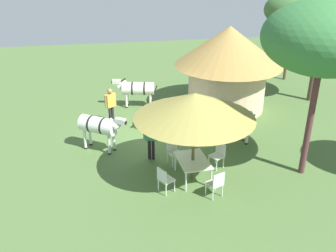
% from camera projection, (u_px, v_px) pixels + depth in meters
% --- Properties ---
extents(ground_plane, '(36.00, 36.00, 0.00)m').
position_uv_depth(ground_plane, '(157.00, 136.00, 15.64)').
color(ground_plane, '#4A6835').
extents(thatched_hut, '(5.07, 5.07, 3.98)m').
position_uv_depth(thatched_hut, '(228.00, 62.00, 17.54)').
color(thatched_hut, beige).
rests_on(thatched_hut, ground_plane).
extents(shade_umbrella, '(3.87, 3.87, 3.10)m').
position_uv_depth(shade_umbrella, '(195.00, 106.00, 11.59)').
color(shade_umbrella, brown).
rests_on(shade_umbrella, ground_plane).
extents(patio_dining_table, '(1.48, 1.07, 0.74)m').
position_uv_depth(patio_dining_table, '(193.00, 162.00, 12.45)').
color(patio_dining_table, silver).
rests_on(patio_dining_table, ground_plane).
extents(patio_chair_west_end, '(0.59, 0.58, 0.90)m').
position_uv_depth(patio_chair_west_end, '(218.00, 154.00, 13.23)').
color(patio_chair_west_end, white).
rests_on(patio_chair_west_end, ground_plane).
extents(patio_chair_east_end, '(0.55, 0.56, 0.90)m').
position_uv_depth(patio_chair_east_end, '(173.00, 150.00, 13.48)').
color(patio_chair_east_end, silver).
rests_on(patio_chair_east_end, ground_plane).
extents(patio_chair_near_hut, '(0.59, 0.58, 0.90)m').
position_uv_depth(patio_chair_near_hut, '(164.00, 179.00, 11.78)').
color(patio_chair_near_hut, white).
rests_on(patio_chair_near_hut, ground_plane).
extents(patio_chair_near_lawn, '(0.56, 0.57, 0.90)m').
position_uv_depth(patio_chair_near_lawn, '(216.00, 183.00, 11.56)').
color(patio_chair_near_lawn, silver).
rests_on(patio_chair_near_lawn, ground_plane).
extents(guest_beside_umbrella, '(0.33, 0.55, 1.61)m').
position_uv_depth(guest_beside_umbrella, '(151.00, 136.00, 13.52)').
color(guest_beside_umbrella, black).
rests_on(guest_beside_umbrella, ground_plane).
extents(standing_watcher, '(0.43, 0.50, 1.67)m').
position_uv_depth(standing_watcher, '(111.00, 103.00, 16.32)').
color(standing_watcher, '#24202A').
rests_on(standing_watcher, ground_plane).
extents(striped_lounge_chair, '(0.85, 0.61, 0.63)m').
position_uv_depth(striped_lounge_chair, '(143.00, 121.00, 16.40)').
color(striped_lounge_chair, '#3AA07A').
rests_on(striped_lounge_chair, ground_plane).
extents(zebra_nearest_camera, '(0.67, 2.24, 1.56)m').
position_uv_depth(zebra_nearest_camera, '(231.00, 121.00, 14.59)').
color(zebra_nearest_camera, silver).
rests_on(zebra_nearest_camera, ground_plane).
extents(zebra_by_umbrella, '(1.40, 1.83, 1.57)m').
position_uv_depth(zebra_by_umbrella, '(99.00, 126.00, 14.14)').
color(zebra_by_umbrella, silver).
rests_on(zebra_by_umbrella, ground_plane).
extents(zebra_toward_hut, '(0.95, 2.20, 1.47)m').
position_uv_depth(zebra_toward_hut, '(137.00, 89.00, 18.22)').
color(zebra_toward_hut, silver).
rests_on(zebra_toward_hut, ground_plane).
extents(acacia_tree_left_background, '(3.79, 3.79, 5.85)m').
position_uv_depth(acacia_tree_left_background, '(325.00, 38.00, 11.10)').
color(acacia_tree_left_background, '#552E31').
rests_on(acacia_tree_left_background, ground_plane).
extents(acacia_tree_right_background, '(3.28, 3.28, 5.05)m').
position_uv_depth(acacia_tree_right_background, '(294.00, 10.00, 20.83)').
color(acacia_tree_right_background, brown).
rests_on(acacia_tree_right_background, ground_plane).
extents(acacia_tree_behind_hut, '(3.06, 3.06, 5.08)m').
position_uv_depth(acacia_tree_behind_hut, '(323.00, 19.00, 17.68)').
color(acacia_tree_behind_hut, '#4A372F').
rests_on(acacia_tree_behind_hut, ground_plane).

